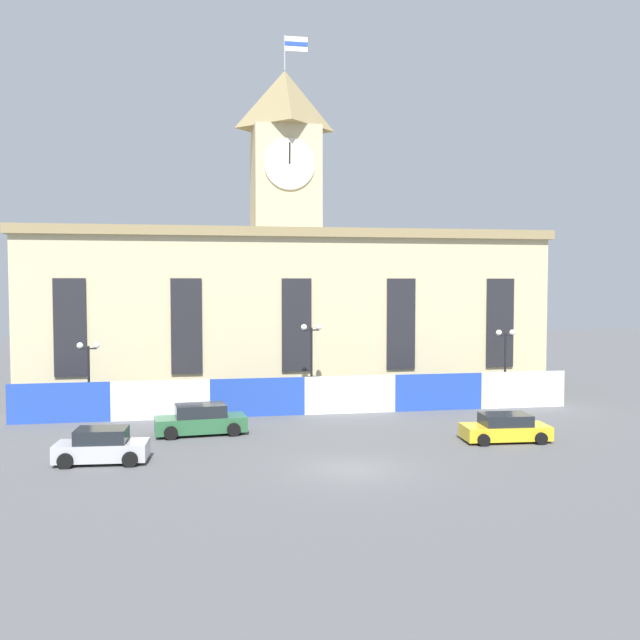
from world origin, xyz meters
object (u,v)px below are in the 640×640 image
Objects in this scene: street_lamp_center at (505,350)px; car_green_wagon at (201,420)px; car_yellow_coupe at (505,428)px; car_silver_hatch at (102,447)px; street_lamp_right at (89,363)px; street_lamp_far_left at (311,349)px.

car_green_wagon is at bearing -165.13° from street_lamp_center.
car_yellow_coupe is 1.07× the size of car_silver_hatch.
street_lamp_center reaches higher than street_lamp_right.
street_lamp_right is 1.10× the size of car_silver_hatch.
street_lamp_center is at bearing 9.70° from car_green_wagon.
street_lamp_far_left is at bearing -45.31° from car_yellow_coupe.
car_yellow_coupe is (8.09, -9.32, -3.21)m from street_lamp_far_left.
street_lamp_center is at bearing 27.76° from car_silver_hatch.
car_silver_hatch is at bearing -79.49° from street_lamp_right.
car_silver_hatch is (1.88, -10.13, -2.57)m from street_lamp_right.
car_green_wagon reaches higher than car_yellow_coupe.
car_silver_hatch is (-19.00, -0.81, 0.07)m from car_yellow_coupe.
car_green_wagon is at bearing -39.27° from street_lamp_right.
street_lamp_far_left is 1.32× the size of car_silver_hatch.
car_yellow_coupe is at bearing -114.67° from street_lamp_center.
car_silver_hatch is at bearing -135.32° from car_green_wagon.
car_silver_hatch is at bearing -156.49° from street_lamp_center.
street_lamp_center is at bearing -0.00° from street_lamp_far_left.
street_lamp_center reaches higher than car_silver_hatch.
car_yellow_coupe is at bearing -24.05° from street_lamp_right.
street_lamp_far_left reaches higher than car_green_wagon.
car_green_wagon is (-18.99, -5.04, -2.81)m from street_lamp_center.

